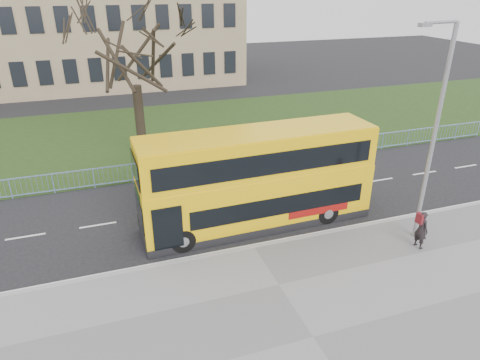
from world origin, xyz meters
name	(u,v)px	position (x,y,z in m)	size (l,w,h in m)	color
ground	(241,230)	(0.00, 0.00, 0.00)	(120.00, 120.00, 0.00)	black
pavement	(313,338)	(0.00, -6.75, 0.06)	(80.00, 10.50, 0.12)	slate
kerb	(254,247)	(0.00, -1.55, 0.07)	(80.00, 0.20, 0.14)	gray
grass_verge	(178,132)	(0.00, 14.30, 0.04)	(80.00, 15.40, 0.08)	#1A3212
guard_railing	(204,164)	(0.00, 6.60, 0.55)	(40.00, 0.12, 1.10)	#7CA0DD
bare_tree	(135,70)	(-3.00, 10.00, 5.39)	(7.44, 7.44, 10.63)	black
civic_building	(87,13)	(-5.00, 35.00, 7.00)	(30.00, 15.00, 14.00)	#8B7358
yellow_bus	(258,177)	(0.88, 0.39, 2.31)	(10.30, 2.65, 4.30)	#F3B90A
pedestrian	(421,230)	(6.37, -3.73, 0.93)	(0.59, 0.39, 1.62)	black
street_lamp	(433,130)	(6.67, -3.01, 4.88)	(1.84, 0.41, 8.68)	gray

